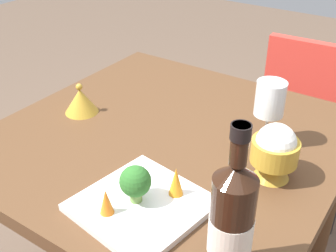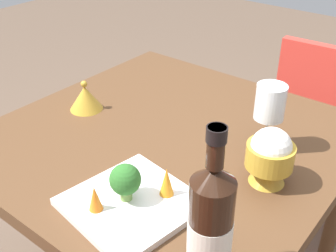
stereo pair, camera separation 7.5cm
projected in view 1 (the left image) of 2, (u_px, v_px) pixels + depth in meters
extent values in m
cube|color=brown|center=(168.00, 141.00, 1.18)|extent=(0.91, 0.91, 0.04)
cylinder|color=brown|center=(326.00, 217.00, 1.47)|extent=(0.05, 0.05, 0.72)
cylinder|color=brown|center=(144.00, 146.00, 1.84)|extent=(0.05, 0.05, 0.72)
cube|color=red|center=(317.00, 120.00, 1.87)|extent=(0.42, 0.42, 0.02)
cube|color=red|center=(315.00, 93.00, 1.63)|extent=(0.06, 0.40, 0.40)
cylinder|color=black|center=(285.00, 135.00, 2.19)|extent=(0.03, 0.03, 0.43)
cylinder|color=black|center=(261.00, 169.00, 1.94)|extent=(0.03, 0.03, 0.43)
cylinder|color=black|center=(231.00, 229.00, 0.72)|extent=(0.07, 0.07, 0.21)
cone|color=black|center=(237.00, 172.00, 0.66)|extent=(0.07, 0.07, 0.03)
cylinder|color=black|center=(239.00, 145.00, 0.63)|extent=(0.03, 0.03, 0.07)
cylinder|color=black|center=(241.00, 132.00, 0.62)|extent=(0.03, 0.03, 0.02)
cylinder|color=silver|center=(230.00, 234.00, 0.72)|extent=(0.08, 0.08, 0.07)
cylinder|color=white|center=(264.00, 143.00, 1.14)|extent=(0.07, 0.07, 0.00)
cylinder|color=white|center=(266.00, 128.00, 1.11)|extent=(0.01, 0.01, 0.08)
cylinder|color=white|center=(270.00, 99.00, 1.07)|extent=(0.08, 0.08, 0.09)
cone|color=gold|center=(272.00, 169.00, 1.00)|extent=(0.08, 0.08, 0.04)
cylinder|color=gold|center=(275.00, 151.00, 0.98)|extent=(0.11, 0.11, 0.05)
sphere|color=white|center=(276.00, 143.00, 0.96)|extent=(0.09, 0.09, 0.09)
cone|color=gold|center=(81.00, 101.00, 1.26)|extent=(0.10, 0.10, 0.07)
sphere|color=gold|center=(79.00, 87.00, 1.24)|extent=(0.02, 0.02, 0.02)
cube|color=white|center=(142.00, 205.00, 0.91)|extent=(0.28, 0.28, 0.02)
cylinder|color=#729E4C|center=(136.00, 195.00, 0.91)|extent=(0.03, 0.03, 0.03)
sphere|color=#2D6B28|center=(135.00, 181.00, 0.89)|extent=(0.07, 0.07, 0.07)
cone|color=orange|center=(106.00, 202.00, 0.87)|extent=(0.03, 0.03, 0.06)
cone|color=orange|center=(176.00, 181.00, 0.92)|extent=(0.03, 0.03, 0.07)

